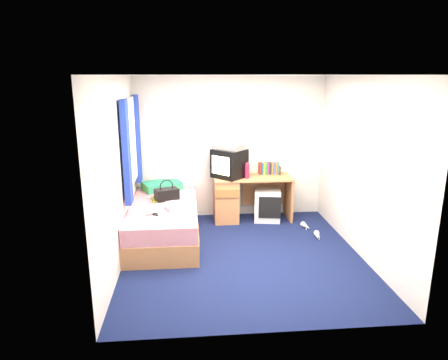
{
  "coord_description": "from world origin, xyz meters",
  "views": [
    {
      "loc": [
        -0.7,
        -4.98,
        2.39
      ],
      "look_at": [
        -0.2,
        0.7,
        0.9
      ],
      "focal_mm": 32.0,
      "sensor_mm": 36.0,
      "label": 1
    }
  ],
  "objects": [
    {
      "name": "aerosol_can",
      "position": [
        0.2,
        1.48,
        0.85
      ],
      "size": [
        0.06,
        0.06,
        0.19
      ],
      "primitive_type": "cylinder",
      "rotation": [
        0.0,
        0.0,
        -0.27
      ],
      "color": "silver",
      "rests_on": "desk"
    },
    {
      "name": "window_assembly",
      "position": [
        -1.55,
        0.9,
        1.42
      ],
      "size": [
        0.11,
        1.42,
        1.4
      ],
      "color": "silver",
      "rests_on": "room_shell"
    },
    {
      "name": "desk",
      "position": [
        0.08,
        1.44,
        0.41
      ],
      "size": [
        1.3,
        0.55,
        0.75
      ],
      "color": "#BD7F4E",
      "rests_on": "ground"
    },
    {
      "name": "storage_cube",
      "position": [
        0.6,
        1.37,
        0.27
      ],
      "size": [
        0.49,
        0.49,
        0.53
      ],
      "primitive_type": "cube",
      "rotation": [
        0.0,
        0.0,
        -0.17
      ],
      "color": "silver",
      "rests_on": "ground"
    },
    {
      "name": "pink_water_bottle",
      "position": [
        0.24,
        1.33,
        0.87
      ],
      "size": [
        0.08,
        0.08,
        0.23
      ],
      "primitive_type": "cylinder",
      "rotation": [
        0.0,
        0.0,
        0.14
      ],
      "color": "#C01B39",
      "rests_on": "desk"
    },
    {
      "name": "water_bottle",
      "position": [
        -1.21,
        0.3,
        0.58
      ],
      "size": [
        0.21,
        0.16,
        0.07
      ],
      "primitive_type": "cylinder",
      "rotation": [
        0.0,
        1.57,
        0.52
      ],
      "color": "white",
      "rests_on": "bed"
    },
    {
      "name": "remote_control",
      "position": [
        -1.19,
        0.26,
        0.55
      ],
      "size": [
        0.1,
        0.17,
        0.02
      ],
      "primitive_type": "cube",
      "rotation": [
        0.0,
        0.0,
        0.34
      ],
      "color": "black",
      "rests_on": "bed"
    },
    {
      "name": "crt_tv",
      "position": [
        -0.04,
        1.44,
        0.99
      ],
      "size": [
        0.64,
        0.64,
        0.47
      ],
      "rotation": [
        0.0,
        0.0,
        -0.79
      ],
      "color": "black",
      "rests_on": "desk"
    },
    {
      "name": "book_row",
      "position": [
        0.66,
        1.6,
        0.85
      ],
      "size": [
        0.34,
        0.13,
        0.2
      ],
      "color": "maroon",
      "rests_on": "desk"
    },
    {
      "name": "white_heels",
      "position": [
        1.18,
        0.7,
        0.04
      ],
      "size": [
        0.19,
        0.64,
        0.09
      ],
      "color": "silver",
      "rests_on": "ground"
    },
    {
      "name": "vcr",
      "position": [
        -0.04,
        1.44,
        1.26
      ],
      "size": [
        0.57,
        0.56,
        0.09
      ],
      "primitive_type": "cube",
      "rotation": [
        0.0,
        0.0,
        -0.73
      ],
      "color": "#ACACAE",
      "rests_on": "crt_tv"
    },
    {
      "name": "towel",
      "position": [
        -0.88,
        0.48,
        0.59
      ],
      "size": [
        0.34,
        0.31,
        0.1
      ],
      "primitive_type": "cube",
      "rotation": [
        0.0,
        0.0,
        0.28
      ],
      "color": "white",
      "rests_on": "bed"
    },
    {
      "name": "picture_frame",
      "position": [
        0.84,
        1.55,
        0.82
      ],
      "size": [
        0.03,
        0.12,
        0.14
      ],
      "primitive_type": "cube",
      "rotation": [
        0.0,
        0.0,
        -0.12
      ],
      "color": "black",
      "rests_on": "desk"
    },
    {
      "name": "pillow",
      "position": [
        -1.17,
        1.52,
        0.61
      ],
      "size": [
        0.71,
        0.6,
        0.13
      ],
      "primitive_type": "cube",
      "rotation": [
        0.0,
        0.0,
        0.44
      ],
      "color": "teal",
      "rests_on": "bed"
    },
    {
      "name": "magazine",
      "position": [
        -1.18,
        0.94,
        0.55
      ],
      "size": [
        0.26,
        0.32,
        0.01
      ],
      "primitive_type": "cube",
      "rotation": [
        0.0,
        0.0,
        0.2
      ],
      "color": "#CEEF1A",
      "rests_on": "bed"
    },
    {
      "name": "handbag",
      "position": [
        -1.06,
        0.93,
        0.63
      ],
      "size": [
        0.4,
        0.31,
        0.32
      ],
      "rotation": [
        0.0,
        0.0,
        0.39
      ],
      "color": "black",
      "rests_on": "bed"
    },
    {
      "name": "room_shell",
      "position": [
        0.0,
        0.0,
        1.45
      ],
      "size": [
        3.4,
        3.4,
        3.4
      ],
      "color": "white",
      "rests_on": "ground"
    },
    {
      "name": "ground",
      "position": [
        0.0,
        0.0,
        0.0
      ],
      "size": [
        3.4,
        3.4,
        0.0
      ],
      "primitive_type": "plane",
      "color": "#0C1438",
      "rests_on": "ground"
    },
    {
      "name": "colour_swatch_fan",
      "position": [
        -1.11,
        0.12,
        0.55
      ],
      "size": [
        0.22,
        0.15,
        0.01
      ],
      "primitive_type": "cube",
      "rotation": [
        0.0,
        0.0,
        -0.44
      ],
      "color": "yellow",
      "rests_on": "bed"
    },
    {
      "name": "bed",
      "position": [
        -1.1,
        0.7,
        0.27
      ],
      "size": [
        1.01,
        2.0,
        0.54
      ],
      "color": "#BD7F4E",
      "rests_on": "ground"
    }
  ]
}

